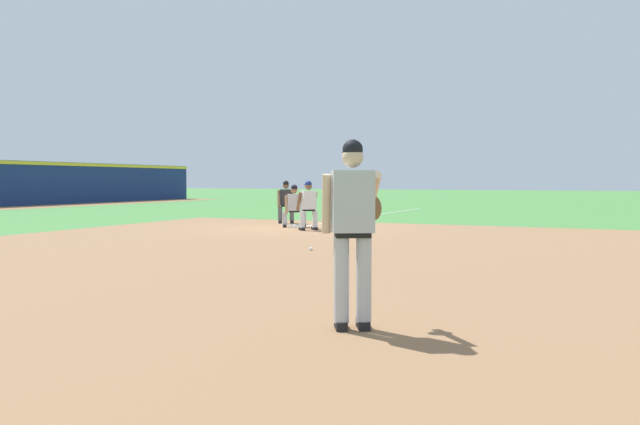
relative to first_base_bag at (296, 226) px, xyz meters
The scene contains 9 objects.
ground_plane 0.04m from the first_base_bag, ahead, with size 160.00×160.00×0.00m, color #47843D.
infield_dirt_patch 6.60m from the first_base_bag, 151.15° to the right, with size 18.00×18.00×0.01m, color #936B47.
foul_line_stripe 7.16m from the first_base_bag, ahead, with size 14.33×0.10×0.00m, color white.
first_base_bag is the anchor object (origin of this frame).
baseball 6.26m from the first_base_bag, 150.71° to the right, with size 0.07×0.07×0.07m, color white.
pitcher 13.19m from the first_base_bag, 151.08° to the right, with size 0.84×0.58×1.86m.
first_baseman 0.71m from the first_base_bag, 35.90° to the left, with size 0.82×1.02×1.34m.
baserunner 1.28m from the first_base_bag, 132.95° to the right, with size 0.68×0.67×1.46m.
umpire 2.20m from the first_base_bag, 35.91° to the left, with size 0.62×0.68×1.46m.
Camera 1 is at (-17.18, -8.55, 1.46)m, focal length 35.00 mm.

